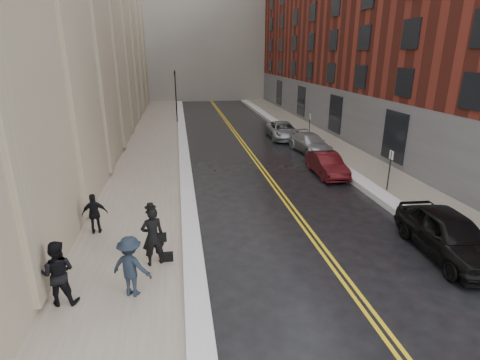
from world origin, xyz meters
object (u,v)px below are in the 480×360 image
object	(u,v)px
pedestrian_a	(58,273)
car_black	(449,234)
car_silver_far	(283,130)
pedestrian_c	(95,214)
car_maroon	(327,164)
car_silver_near	(310,143)
pedestrian_main	(153,236)
pedestrian_b	(131,266)

from	to	relation	value
pedestrian_a	car_black	bearing A→B (deg)	-172.62
car_silver_far	pedestrian_c	size ratio (longest dim) A/B	3.03
car_maroon	car_silver_near	world-z (taller)	car_silver_near
pedestrian_main	pedestrian_c	xyz separation A→B (m)	(-2.34, 2.69, -0.21)
car_silver_near	pedestrian_main	distance (m)	17.30
car_silver_near	pedestrian_c	xyz separation A→B (m)	(-12.62, -11.21, 0.30)
pedestrian_a	pedestrian_b	world-z (taller)	pedestrian_a
pedestrian_main	pedestrian_c	distance (m)	3.57
car_maroon	pedestrian_c	world-z (taller)	pedestrian_c
car_black	car_silver_near	world-z (taller)	car_black
pedestrian_b	pedestrian_c	bearing A→B (deg)	-42.84
car_silver_far	pedestrian_c	world-z (taller)	pedestrian_c
car_black	pedestrian_c	bearing A→B (deg)	168.12
car_maroon	pedestrian_a	world-z (taller)	pedestrian_a
pedestrian_b	pedestrian_c	distance (m)	4.65
pedestrian_main	pedestrian_c	size ratio (longest dim) A/B	1.27
car_silver_far	pedestrian_c	distance (m)	19.93
pedestrian_c	car_silver_far	bearing A→B (deg)	-134.17
car_black	pedestrian_b	xyz separation A→B (m)	(-10.66, -0.77, 0.26)
car_maroon	pedestrian_b	xyz separation A→B (m)	(-9.94, -10.16, 0.41)
car_maroon	car_silver_near	size ratio (longest dim) A/B	0.88
car_black	pedestrian_b	world-z (taller)	pedestrian_b
car_black	car_silver_near	bearing A→B (deg)	93.30
pedestrian_b	pedestrian_c	world-z (taller)	pedestrian_b
car_maroon	pedestrian_a	xyz separation A→B (m)	(-11.87, -10.24, 0.45)
car_maroon	car_silver_near	bearing A→B (deg)	81.45
car_maroon	pedestrian_c	xyz separation A→B (m)	(-11.76, -5.89, 0.30)
car_silver_far	pedestrian_a	world-z (taller)	pedestrian_a
car_silver_near	pedestrian_c	size ratio (longest dim) A/B	2.82
car_silver_near	car_silver_far	size ratio (longest dim) A/B	0.93
pedestrian_a	pedestrian_b	size ratio (longest dim) A/B	1.04
car_silver_near	pedestrian_c	distance (m)	16.88
car_silver_far	pedestrian_b	bearing A→B (deg)	-113.65
car_maroon	pedestrian_a	size ratio (longest dim) A/B	2.09
car_black	car_maroon	xyz separation A→B (m)	(-0.73, 9.40, -0.15)
car_black	pedestrian_c	size ratio (longest dim) A/B	2.94
car_black	car_silver_near	xyz separation A→B (m)	(0.14, 14.72, -0.15)
car_black	pedestrian_main	distance (m)	10.18
car_maroon	pedestrian_a	bearing A→B (deg)	-138.58
car_silver_far	pedestrian_a	distance (m)	23.63
car_black	car_silver_near	distance (m)	14.72
car_maroon	car_silver_near	distance (m)	5.39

